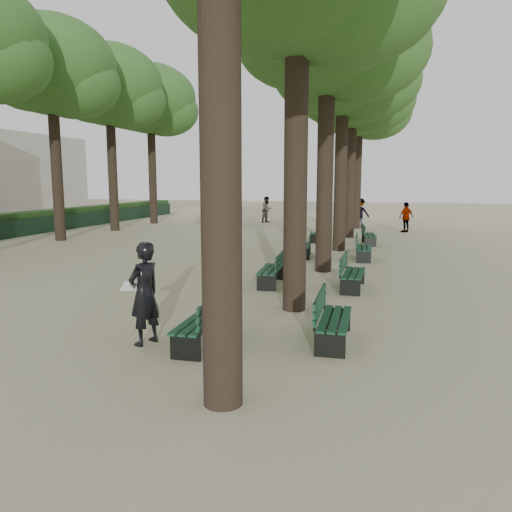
# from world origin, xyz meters

# --- Properties ---
(ground) EXTENTS (120.00, 120.00, 0.00)m
(ground) POSITION_xyz_m (0.00, 0.00, 0.00)
(ground) COLOR tan
(ground) RESTS_ON ground
(tree_central_2) EXTENTS (6.00, 6.00, 9.95)m
(tree_central_2) POSITION_xyz_m (1.50, 8.00, 7.65)
(tree_central_2) COLOR #33261C
(tree_central_2) RESTS_ON ground
(tree_central_3) EXTENTS (6.00, 6.00, 9.95)m
(tree_central_3) POSITION_xyz_m (1.50, 13.00, 7.65)
(tree_central_3) COLOR #33261C
(tree_central_3) RESTS_ON ground
(tree_central_4) EXTENTS (6.00, 6.00, 9.95)m
(tree_central_4) POSITION_xyz_m (1.50, 18.00, 7.65)
(tree_central_4) COLOR #33261C
(tree_central_4) RESTS_ON ground
(tree_central_5) EXTENTS (6.00, 6.00, 9.95)m
(tree_central_5) POSITION_xyz_m (1.50, 23.00, 7.65)
(tree_central_5) COLOR #33261C
(tree_central_5) RESTS_ON ground
(tree_far_3) EXTENTS (6.00, 6.00, 10.45)m
(tree_far_3) POSITION_xyz_m (-12.00, 13.00, 8.14)
(tree_far_3) COLOR #33261C
(tree_far_3) RESTS_ON ground
(tree_far_4) EXTENTS (6.00, 6.00, 10.45)m
(tree_far_4) POSITION_xyz_m (-12.00, 18.00, 8.14)
(tree_far_4) COLOR #33261C
(tree_far_4) RESTS_ON ground
(tree_far_5) EXTENTS (6.00, 6.00, 10.45)m
(tree_far_5) POSITION_xyz_m (-12.00, 23.00, 8.14)
(tree_far_5) COLOR #33261C
(tree_far_5) RESTS_ON ground
(bench_left_0) EXTENTS (0.62, 1.81, 0.92)m
(bench_left_0) POSITION_xyz_m (0.37, 0.13, 0.27)
(bench_left_0) COLOR black
(bench_left_0) RESTS_ON ground
(bench_left_1) EXTENTS (0.71, 1.84, 0.92)m
(bench_left_1) POSITION_xyz_m (0.37, 5.47, 0.27)
(bench_left_1) COLOR black
(bench_left_1) RESTS_ON ground
(bench_left_2) EXTENTS (0.81, 1.86, 0.92)m
(bench_left_2) POSITION_xyz_m (0.37, 10.84, 0.27)
(bench_left_2) COLOR black
(bench_left_2) RESTS_ON ground
(bench_left_3) EXTENTS (0.79, 1.86, 0.92)m
(bench_left_3) POSITION_xyz_m (0.37, 15.78, 0.27)
(bench_left_3) COLOR black
(bench_left_3) RESTS_ON ground
(bench_right_0) EXTENTS (0.62, 1.82, 0.92)m
(bench_right_0) POSITION_xyz_m (2.63, 0.88, 0.27)
(bench_right_0) COLOR black
(bench_right_0) RESTS_ON ground
(bench_right_1) EXTENTS (0.59, 1.81, 0.92)m
(bench_right_1) POSITION_xyz_m (2.63, 5.50, 0.27)
(bench_right_1) COLOR black
(bench_right_1) RESTS_ON ground
(bench_right_2) EXTENTS (0.68, 1.83, 0.92)m
(bench_right_2) POSITION_xyz_m (2.63, 10.73, 0.27)
(bench_right_2) COLOR black
(bench_right_2) RESTS_ON ground
(bench_right_3) EXTENTS (0.80, 1.86, 0.92)m
(bench_right_3) POSITION_xyz_m (2.63, 15.26, 0.27)
(bench_right_3) COLOR black
(bench_right_3) RESTS_ON ground
(man_with_map) EXTENTS (0.73, 0.82, 1.86)m
(man_with_map) POSITION_xyz_m (-0.63, -0.06, 0.93)
(man_with_map) COLOR black
(man_with_map) RESTS_ON ground
(pedestrian_b) EXTENTS (1.18, 0.41, 1.81)m
(pedestrian_b) POSITION_xyz_m (1.72, 23.55, 0.90)
(pedestrian_b) COLOR #262628
(pedestrian_b) RESTS_ON ground
(pedestrian_c) EXTENTS (0.95, 0.93, 1.70)m
(pedestrian_c) POSITION_xyz_m (4.39, 21.30, 0.85)
(pedestrian_c) COLOR #262628
(pedestrian_c) RESTS_ON ground
(pedestrian_a) EXTENTS (0.72, 0.94, 1.79)m
(pedestrian_a) POSITION_xyz_m (-4.72, 25.66, 0.89)
(pedestrian_a) COLOR #262628
(pedestrian_a) RESTS_ON ground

